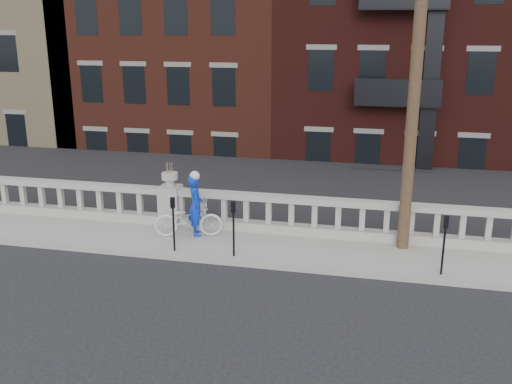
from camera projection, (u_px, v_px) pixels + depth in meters
The scene contains 11 objects.
ground at pixel (106, 292), 12.13m from camera, with size 120.00×120.00×0.00m, color black.
sidewalk at pixel (159, 239), 14.92m from camera, with size 32.00×2.20×0.15m, color gray.
balustrade at pixel (171, 207), 15.64m from camera, with size 28.00×0.34×1.03m.
planter_pedestal at pixel (171, 201), 15.59m from camera, with size 0.55×0.55×1.76m.
lower_level at pixel (298, 75), 32.82m from camera, with size 80.00×44.00×20.80m.
utility_pole at pixel (419, 35), 12.71m from camera, with size 1.60×0.28×10.00m.
parking_meter_c at pixel (173, 218), 13.70m from camera, with size 0.10×0.09×1.36m.
parking_meter_d at pixel (234, 223), 13.38m from camera, with size 0.10×0.09×1.36m.
parking_meter_e at pixel (444, 239), 12.38m from camera, with size 0.10×0.09×1.36m.
bicycle at pixel (188, 219), 14.79m from camera, with size 0.62×1.77×0.93m, color silver.
cyclist at pixel (196, 205), 14.79m from camera, with size 0.59×0.39×1.61m, color #0C2DBE.
Camera 1 is at (5.55, -10.06, 5.48)m, focal length 40.00 mm.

